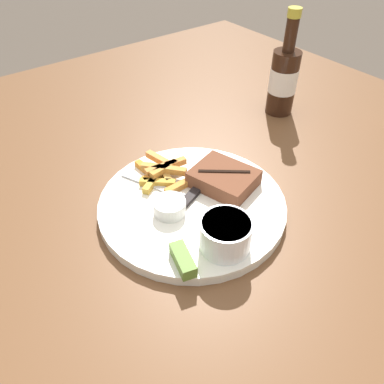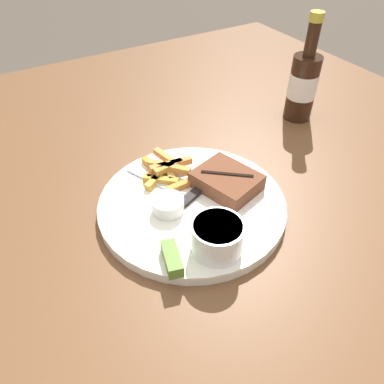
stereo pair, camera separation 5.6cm
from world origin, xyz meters
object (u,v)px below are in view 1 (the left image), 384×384
object	(u,v)px
dinner_plate	(192,205)
steak_portion	(225,179)
dipping_sauce_cup	(171,207)
beer_bottle	(283,79)
knife_utensil	(203,185)
coleslaw_cup	(226,233)
pickle_spear	(183,260)
fork_utensil	(150,184)

from	to	relation	value
dinner_plate	steak_portion	bearing A→B (deg)	87.64
dipping_sauce_cup	beer_bottle	xyz separation A→B (m)	(-0.15, 0.42, 0.05)
knife_utensil	beer_bottle	world-z (taller)	beer_bottle
steak_portion	dipping_sauce_cup	size ratio (longest dim) A/B	2.39
beer_bottle	knife_utensil	bearing A→B (deg)	-69.50
steak_portion	coleslaw_cup	bearing A→B (deg)	-41.08
knife_utensil	coleslaw_cup	bearing A→B (deg)	-136.31
steak_portion	knife_utensil	xyz separation A→B (m)	(-0.02, -0.03, -0.01)
pickle_spear	knife_utensil	bearing A→B (deg)	132.04
dipping_sauce_cup	fork_utensil	xyz separation A→B (m)	(-0.08, 0.01, -0.01)
dinner_plate	steak_portion	size ratio (longest dim) A/B	2.53
dipping_sauce_cup	knife_utensil	world-z (taller)	dipping_sauce_cup
dipping_sauce_cup	fork_utensil	world-z (taller)	dipping_sauce_cup
dipping_sauce_cup	fork_utensil	distance (m)	0.08
fork_utensil	beer_bottle	bearing A→B (deg)	75.76
dinner_plate	fork_utensil	size ratio (longest dim) A/B	2.52
steak_portion	coleslaw_cup	distance (m)	0.14
dinner_plate	knife_utensil	world-z (taller)	knife_utensil
coleslaw_cup	beer_bottle	world-z (taller)	beer_bottle
dipping_sauce_cup	coleslaw_cup	bearing A→B (deg)	12.57
coleslaw_cup	pickle_spear	xyz separation A→B (m)	(-0.01, -0.07, -0.02)
fork_utensil	knife_utensil	size ratio (longest dim) A/B	0.80
dinner_plate	coleslaw_cup	world-z (taller)	coleslaw_cup
knife_utensil	steak_portion	bearing A→B (deg)	-55.79
fork_utensil	knife_utensil	xyz separation A→B (m)	(0.06, 0.07, 0.00)
dipping_sauce_cup	fork_utensil	size ratio (longest dim) A/B	0.42
steak_portion	dinner_plate	bearing A→B (deg)	-92.36
coleslaw_cup	beer_bottle	size ratio (longest dim) A/B	0.33
pickle_spear	knife_utensil	distance (m)	0.18
coleslaw_cup	steak_portion	bearing A→B (deg)	138.92
dipping_sauce_cup	pickle_spear	xyz separation A→B (m)	(0.10, -0.05, -0.00)
pickle_spear	fork_utensil	size ratio (longest dim) A/B	0.48
dinner_plate	dipping_sauce_cup	size ratio (longest dim) A/B	6.04
dinner_plate	pickle_spear	bearing A→B (deg)	-42.87
fork_utensil	coleslaw_cup	bearing A→B (deg)	-19.78
dinner_plate	fork_utensil	bearing A→B (deg)	-156.57
steak_portion	fork_utensil	bearing A→B (deg)	-127.78
steak_portion	pickle_spear	bearing A→B (deg)	-59.41
beer_bottle	dipping_sauce_cup	bearing A→B (deg)	-70.73
coleslaw_cup	knife_utensil	distance (m)	0.14
dinner_plate	beer_bottle	size ratio (longest dim) A/B	1.37
coleslaw_cup	dinner_plate	bearing A→B (deg)	168.64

